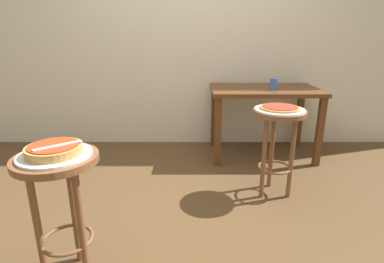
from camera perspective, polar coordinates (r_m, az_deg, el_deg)
name	(u,v)px	position (r m, az deg, el deg)	size (l,w,h in m)	color
ground_plane	(185,216)	(2.31, -1.23, -15.53)	(6.00, 6.00, 0.00)	brown
back_wall	(187,11)	(3.59, -0.92, 21.50)	(6.00, 0.10, 3.00)	beige
stool_foreground	(59,190)	(1.68, -23.56, -9.95)	(0.40, 0.40, 0.71)	brown
serving_plate_foreground	(54,155)	(1.61, -24.38, -4.03)	(0.34, 0.34, 0.01)	silver
pizza_foreground	(53,150)	(1.60, -24.50, -3.09)	(0.26, 0.26, 0.05)	tan
stool_middle	(277,133)	(2.48, 15.49, -0.22)	(0.40, 0.40, 0.71)	brown
serving_plate_middle	(279,110)	(2.43, 15.85, 3.95)	(0.38, 0.38, 0.01)	white
pizza_middle	(279,108)	(2.43, 15.88, 4.32)	(0.30, 0.30, 0.02)	tan
dining_table	(263,99)	(3.29, 13.07, 6.00)	(1.10, 0.69, 0.73)	#5B3319
cup_near_edge	(273,84)	(3.17, 14.81, 8.55)	(0.08, 0.08, 0.11)	#3360B2
pizza_server_knife	(57,146)	(1.56, -23.91, -2.45)	(0.22, 0.02, 0.01)	silver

